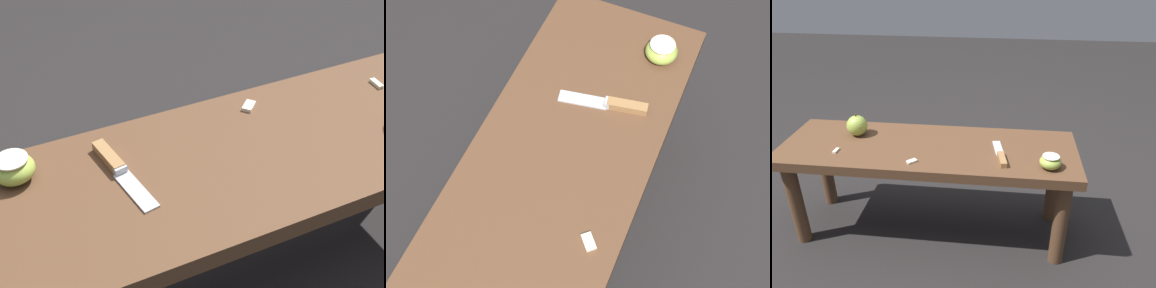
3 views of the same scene
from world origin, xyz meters
TOP-DOWN VIEW (x-y plane):
  - ground_plane at (0.00, 0.00)m, footprint 8.00×8.00m
  - wooden_bench at (0.00, 0.00)m, footprint 1.20×0.40m
  - knife at (-0.30, 0.07)m, footprint 0.06×0.21m
  - apple_cut at (-0.48, 0.12)m, footprint 0.08×0.08m
  - apple_slice_near_knife at (0.03, 0.13)m, footprint 0.04×0.04m
  - apple_slice_center at (0.35, 0.09)m, footprint 0.02×0.04m

SIDE VIEW (x-z plane):
  - ground_plane at x=0.00m, z-range 0.00..0.00m
  - wooden_bench at x=0.00m, z-range 0.15..0.57m
  - apple_slice_near_knife at x=0.03m, z-range 0.43..0.43m
  - apple_slice_center at x=0.35m, z-range 0.43..0.43m
  - knife at x=-0.30m, z-range 0.42..0.44m
  - apple_cut at x=-0.48m, z-range 0.43..0.48m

